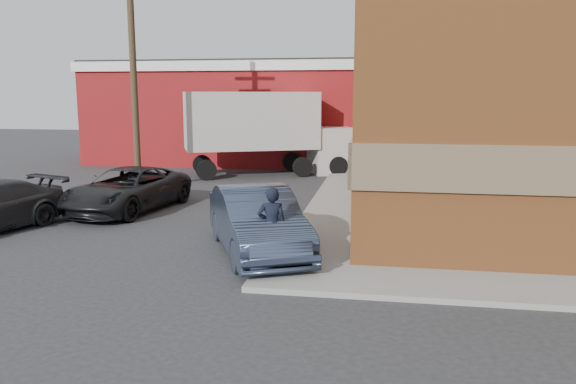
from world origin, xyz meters
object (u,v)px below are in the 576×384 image
at_px(man, 272,226).
at_px(suv_a, 127,190).
at_px(utility_pole, 133,70).
at_px(sedan, 257,221).
at_px(brick_building, 573,69).
at_px(box_truck, 267,127).
at_px(warehouse, 241,112).

xyz_separation_m(man, suv_a, (-5.97, 5.45, -0.28)).
distance_m(utility_pole, sedan, 11.19).
bearing_deg(suv_a, brick_building, 23.25).
relative_size(man, box_truck, 0.21).
xyz_separation_m(utility_pole, box_truck, (4.21, 5.25, -2.48)).
distance_m(warehouse, man, 21.14).
height_order(warehouse, sedan, warehouse).
relative_size(sedan, suv_a, 0.95).
relative_size(utility_pole, box_truck, 1.09).
height_order(warehouse, box_truck, warehouse).
bearing_deg(box_truck, brick_building, -47.22).
bearing_deg(box_truck, suv_a, -130.85).
bearing_deg(man, utility_pole, -61.86).
bearing_deg(utility_pole, sedan, -50.24).
distance_m(warehouse, box_truck, 6.38).
height_order(utility_pole, man, utility_pole).
distance_m(warehouse, utility_pole, 11.27).
height_order(brick_building, sedan, brick_building).
relative_size(utility_pole, man, 5.19).
bearing_deg(warehouse, man, -74.02).
height_order(brick_building, man, brick_building).
bearing_deg(sedan, box_truck, 75.66).
relative_size(warehouse, man, 9.39).
height_order(brick_building, utility_pole, brick_building).
relative_size(brick_building, suv_a, 3.57).
height_order(man, box_truck, box_truck).
bearing_deg(suv_a, sedan, -29.65).
bearing_deg(suv_a, man, -33.66).
bearing_deg(utility_pole, man, -51.72).
distance_m(warehouse, suv_a, 14.95).
height_order(brick_building, box_truck, brick_building).
bearing_deg(warehouse, box_truck, -64.80).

